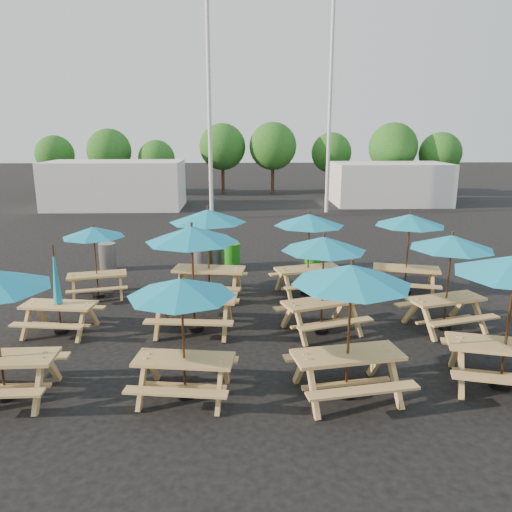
{
  "coord_description": "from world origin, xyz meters",
  "views": [
    {
      "loc": [
        -0.42,
        -12.44,
        4.65
      ],
      "look_at": [
        0.0,
        1.5,
        1.1
      ],
      "focal_mm": 35.0,
      "sensor_mm": 36.0,
      "label": 1
    }
  ],
  "objects_px": {
    "waste_bin_2": "(215,254)",
    "waste_bin_1": "(202,257)",
    "picnic_unit_6": "(351,283)",
    "picnic_unit_7": "(324,250)",
    "picnic_unit_3": "(182,295)",
    "waste_bin_3": "(232,257)",
    "picnic_unit_5": "(208,222)",
    "picnic_unit_10": "(451,248)",
    "picnic_unit_1": "(58,297)",
    "picnic_unit_2": "(94,237)",
    "picnic_unit_8": "(309,225)",
    "picnic_unit_4": "(192,241)",
    "picnic_unit_11": "(410,225)",
    "waste_bin_4": "(313,254)",
    "waste_bin_0": "(108,257)"
  },
  "relations": [
    {
      "from": "waste_bin_2",
      "to": "waste_bin_1",
      "type": "bearing_deg",
      "value": -136.25
    },
    {
      "from": "waste_bin_1",
      "to": "waste_bin_2",
      "type": "distance_m",
      "value": 0.58
    },
    {
      "from": "picnic_unit_6",
      "to": "picnic_unit_7",
      "type": "height_order",
      "value": "picnic_unit_6"
    },
    {
      "from": "picnic_unit_3",
      "to": "waste_bin_3",
      "type": "height_order",
      "value": "picnic_unit_3"
    },
    {
      "from": "picnic_unit_5",
      "to": "waste_bin_1",
      "type": "bearing_deg",
      "value": 107.22
    },
    {
      "from": "picnic_unit_5",
      "to": "picnic_unit_10",
      "type": "relative_size",
      "value": 1.06
    },
    {
      "from": "picnic_unit_1",
      "to": "picnic_unit_7",
      "type": "bearing_deg",
      "value": 5.82
    },
    {
      "from": "picnic_unit_2",
      "to": "picnic_unit_6",
      "type": "xyz_separation_m",
      "value": [
        5.95,
        -5.61,
        0.35
      ]
    },
    {
      "from": "picnic_unit_8",
      "to": "picnic_unit_10",
      "type": "distance_m",
      "value": 3.96
    },
    {
      "from": "picnic_unit_3",
      "to": "picnic_unit_5",
      "type": "relative_size",
      "value": 0.88
    },
    {
      "from": "waste_bin_1",
      "to": "picnic_unit_8",
      "type": "bearing_deg",
      "value": -39.17
    },
    {
      "from": "picnic_unit_4",
      "to": "waste_bin_1",
      "type": "distance_m",
      "value": 5.54
    },
    {
      "from": "waste_bin_2",
      "to": "waste_bin_3",
      "type": "relative_size",
      "value": 1.0
    },
    {
      "from": "picnic_unit_2",
      "to": "picnic_unit_10",
      "type": "xyz_separation_m",
      "value": [
        8.95,
        -2.57,
        0.22
      ]
    },
    {
      "from": "picnic_unit_5",
      "to": "picnic_unit_8",
      "type": "height_order",
      "value": "picnic_unit_5"
    },
    {
      "from": "picnic_unit_2",
      "to": "picnic_unit_11",
      "type": "distance_m",
      "value": 8.85
    },
    {
      "from": "picnic_unit_10",
      "to": "waste_bin_2",
      "type": "relative_size",
      "value": 2.6
    },
    {
      "from": "waste_bin_1",
      "to": "waste_bin_2",
      "type": "height_order",
      "value": "same"
    },
    {
      "from": "picnic_unit_5",
      "to": "waste_bin_1",
      "type": "height_order",
      "value": "picnic_unit_5"
    },
    {
      "from": "picnic_unit_4",
      "to": "picnic_unit_11",
      "type": "xyz_separation_m",
      "value": [
        5.87,
        2.59,
        -0.16
      ]
    },
    {
      "from": "picnic_unit_6",
      "to": "waste_bin_1",
      "type": "bearing_deg",
      "value": 100.81
    },
    {
      "from": "picnic_unit_8",
      "to": "picnic_unit_11",
      "type": "height_order",
      "value": "picnic_unit_8"
    },
    {
      "from": "picnic_unit_11",
      "to": "picnic_unit_2",
      "type": "bearing_deg",
      "value": -164.65
    },
    {
      "from": "waste_bin_2",
      "to": "waste_bin_3",
      "type": "height_order",
      "value": "same"
    },
    {
      "from": "picnic_unit_6",
      "to": "waste_bin_1",
      "type": "relative_size",
      "value": 2.67
    },
    {
      "from": "picnic_unit_1",
      "to": "picnic_unit_2",
      "type": "relative_size",
      "value": 1.02
    },
    {
      "from": "picnic_unit_4",
      "to": "picnic_unit_3",
      "type": "bearing_deg",
      "value": -83.13
    },
    {
      "from": "picnic_unit_1",
      "to": "picnic_unit_8",
      "type": "relative_size",
      "value": 0.88
    },
    {
      "from": "picnic_unit_1",
      "to": "picnic_unit_6",
      "type": "xyz_separation_m",
      "value": [
        6.13,
        -3.05,
        1.24
      ]
    },
    {
      "from": "picnic_unit_2",
      "to": "picnic_unit_10",
      "type": "relative_size",
      "value": 0.87
    },
    {
      "from": "picnic_unit_2",
      "to": "picnic_unit_11",
      "type": "height_order",
      "value": "picnic_unit_11"
    },
    {
      "from": "picnic_unit_1",
      "to": "waste_bin_4",
      "type": "xyz_separation_m",
      "value": [
        6.74,
        5.52,
        -0.42
      ]
    },
    {
      "from": "picnic_unit_3",
      "to": "picnic_unit_10",
      "type": "bearing_deg",
      "value": 34.02
    },
    {
      "from": "picnic_unit_5",
      "to": "waste_bin_0",
      "type": "distance_m",
      "value": 4.97
    },
    {
      "from": "waste_bin_3",
      "to": "picnic_unit_1",
      "type": "bearing_deg",
      "value": -126.74
    },
    {
      "from": "waste_bin_1",
      "to": "picnic_unit_3",
      "type": "bearing_deg",
      "value": -87.73
    },
    {
      "from": "picnic_unit_7",
      "to": "waste_bin_0",
      "type": "relative_size",
      "value": 2.69
    },
    {
      "from": "picnic_unit_8",
      "to": "waste_bin_2",
      "type": "bearing_deg",
      "value": 118.12
    },
    {
      "from": "picnic_unit_4",
      "to": "picnic_unit_10",
      "type": "relative_size",
      "value": 1.06
    },
    {
      "from": "waste_bin_0",
      "to": "waste_bin_2",
      "type": "bearing_deg",
      "value": 4.19
    },
    {
      "from": "picnic_unit_6",
      "to": "picnic_unit_8",
      "type": "distance_m",
      "value": 5.68
    },
    {
      "from": "picnic_unit_11",
      "to": "waste_bin_4",
      "type": "relative_size",
      "value": 2.62
    },
    {
      "from": "picnic_unit_2",
      "to": "waste_bin_3",
      "type": "relative_size",
      "value": 2.26
    },
    {
      "from": "picnic_unit_1",
      "to": "waste_bin_2",
      "type": "bearing_deg",
      "value": 66.89
    },
    {
      "from": "picnic_unit_8",
      "to": "waste_bin_3",
      "type": "xyz_separation_m",
      "value": [
        -2.24,
        2.63,
        -1.58
      ]
    },
    {
      "from": "picnic_unit_11",
      "to": "waste_bin_2",
      "type": "xyz_separation_m",
      "value": [
        -5.68,
        3.08,
        -1.56
      ]
    },
    {
      "from": "picnic_unit_8",
      "to": "waste_bin_2",
      "type": "height_order",
      "value": "picnic_unit_8"
    },
    {
      "from": "waste_bin_1",
      "to": "waste_bin_4",
      "type": "xyz_separation_m",
      "value": [
        3.83,
        0.23,
        0.0
      ]
    },
    {
      "from": "picnic_unit_4",
      "to": "waste_bin_0",
      "type": "relative_size",
      "value": 2.76
    },
    {
      "from": "picnic_unit_1",
      "to": "picnic_unit_10",
      "type": "bearing_deg",
      "value": 7.15
    }
  ]
}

